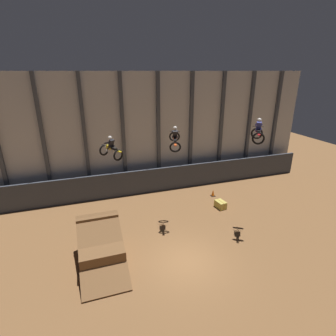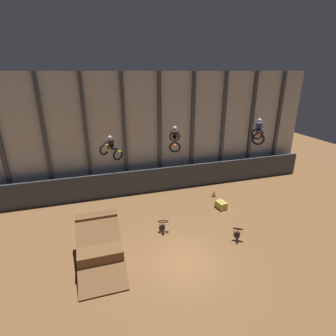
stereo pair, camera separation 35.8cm
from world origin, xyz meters
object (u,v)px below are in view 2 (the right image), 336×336
hay_bale_trackside (221,205)px  rider_bike_right_air (258,133)px  traffic_cone_near_ramp (214,193)px  rider_bike_left_air (111,149)px  rider_bike_center_air (175,139)px  dirt_ramp (100,246)px

hay_bale_trackside → rider_bike_right_air: bearing=-81.8°
traffic_cone_near_ramp → hay_bale_trackside: traffic_cone_near_ramp is taller
rider_bike_left_air → rider_bike_center_air: rider_bike_center_air is taller
rider_bike_left_air → dirt_ramp: bearing=-143.1°
rider_bike_right_air → rider_bike_left_air: bearing=-166.7°
dirt_ramp → hay_bale_trackside: dirt_ramp is taller
rider_bike_right_air → hay_bale_trackside: size_ratio=1.75×
dirt_ramp → rider_bike_left_air: bearing=68.0°
dirt_ramp → traffic_cone_near_ramp: dirt_ramp is taller
traffic_cone_near_ramp → rider_bike_right_air: bearing=-89.9°
rider_bike_left_air → rider_bike_center_air: (3.96, -0.77, 0.54)m
rider_bike_left_air → traffic_cone_near_ramp: bearing=-18.4°
hay_bale_trackside → traffic_cone_near_ramp: bearing=78.4°
rider_bike_left_air → hay_bale_trackside: (8.04, -0.12, -5.21)m
dirt_ramp → traffic_cone_near_ramp: (9.76, 5.13, -0.52)m
rider_bike_left_air → traffic_cone_near_ramp: 10.11m
rider_bike_right_air → hay_bale_trackside: (-0.42, 2.91, -6.32)m
rider_bike_left_air → traffic_cone_near_ramp: size_ratio=2.98×
rider_bike_center_air → hay_bale_trackside: bearing=26.9°
rider_bike_center_air → rider_bike_right_air: 5.07m
dirt_ramp → rider_bike_left_air: rider_bike_left_air is taller
dirt_ramp → rider_bike_right_air: 11.36m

